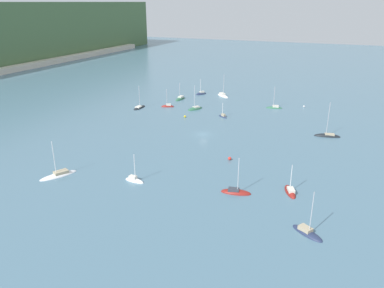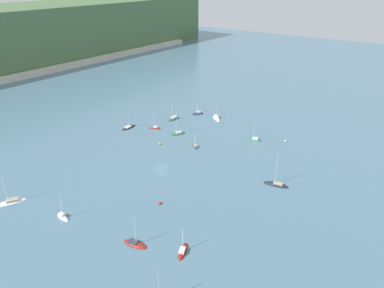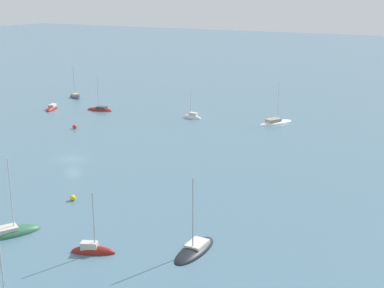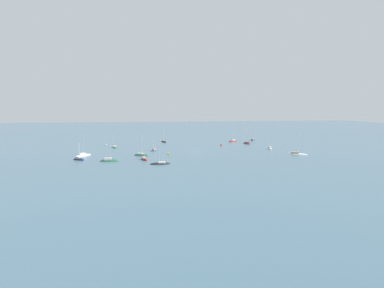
{
  "view_description": "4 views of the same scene",
  "coord_description": "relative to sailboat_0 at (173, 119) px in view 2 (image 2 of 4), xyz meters",
  "views": [
    {
      "loc": [
        -103.05,
        -39.81,
        38.81
      ],
      "look_at": [
        -11.85,
        -1.15,
        1.08
      ],
      "focal_mm": 35.0,
      "sensor_mm": 36.0,
      "label": 1
    },
    {
      "loc": [
        -82.52,
        -74.34,
        60.04
      ],
      "look_at": [
        17.48,
        -0.18,
        2.57
      ],
      "focal_mm": 35.0,
      "sensor_mm": 36.0,
      "label": 2
    },
    {
      "loc": [
        65.72,
        60.06,
        27.42
      ],
      "look_at": [
        -12.93,
        16.09,
        1.69
      ],
      "focal_mm": 50.0,
      "sensor_mm": 36.0,
      "label": 3
    },
    {
      "loc": [
        24.98,
        141.52,
        20.22
      ],
      "look_at": [
        3.03,
        6.93,
        3.75
      ],
      "focal_mm": 28.0,
      "sensor_mm": 36.0,
      "label": 4
    }
  ],
  "objects": [
    {
      "name": "sailboat_3",
      "position": [
        1.55,
        -39.67,
        0.02
      ],
      "size": [
        3.74,
        6.68,
        8.95
      ],
      "rotation": [
        0.0,
        0.0,
        1.84
      ],
      "color": "#2D6647",
      "rests_on": "ground_plane"
    },
    {
      "name": "sailboat_7",
      "position": [
        -74.74,
        -22.64,
        0.03
      ],
      "size": [
        1.9,
        5.1,
        7.58
      ],
      "rotation": [
        0.0,
        0.0,
        4.63
      ],
      "color": "white",
      "rests_on": "ground_plane"
    },
    {
      "name": "sailboat_0",
      "position": [
        0.0,
        0.0,
        0.0
      ],
      "size": [
        7.44,
        2.65,
        8.08
      ],
      "rotation": [
        0.0,
        0.0,
        3.08
      ],
      "color": "#2D6647",
      "rests_on": "ground_plane"
    },
    {
      "name": "mooring_buoy_0",
      "position": [
        -23.63,
        -12.71,
        0.29
      ],
      "size": [
        0.78,
        0.78,
        0.78
      ],
      "color": "yellow",
      "rests_on": "ground_plane"
    },
    {
      "name": "sailboat_5",
      "position": [
        -17.65,
        -24.99,
        0.05
      ],
      "size": [
        3.64,
        4.35,
        5.72
      ],
      "rotation": [
        0.0,
        0.0,
        0.94
      ],
      "color": "#232D4C",
      "rests_on": "ground_plane"
    },
    {
      "name": "sailboat_9",
      "position": [
        -12.0,
        -11.87,
        -0.03
      ],
      "size": [
        7.2,
        5.39,
        10.25
      ],
      "rotation": [
        0.0,
        0.0,
        2.65
      ],
      "color": "#2D6647",
      "rests_on": "ground_plane"
    },
    {
      "name": "sailboat_2",
      "position": [
        -79.22,
        -4.44,
        0.01
      ],
      "size": [
        9.13,
        6.42,
        9.45
      ],
      "rotation": [
        0.0,
        0.0,
        2.66
      ],
      "color": "silver",
      "rests_on": "ground_plane"
    },
    {
      "name": "sailboat_8",
      "position": [
        12.09,
        -4.71,
        0.01
      ],
      "size": [
        5.45,
        4.51,
        7.77
      ],
      "rotation": [
        0.0,
        0.0,
        2.54
      ],
      "color": "#232D4C",
      "rests_on": "ground_plane"
    },
    {
      "name": "mooring_buoy_2",
      "position": [
        7.17,
        -50.17,
        0.26
      ],
      "size": [
        0.73,
        0.73,
        0.73
      ],
      "color": "white",
      "rests_on": "ground_plane"
    },
    {
      "name": "ground_plane",
      "position": [
        -38.01,
        -25.42,
        -0.11
      ],
      "size": [
        600.0,
        600.0,
        0.0
      ],
      "primitive_type": "plane",
      "color": "slate"
    },
    {
      "name": "sailboat_13",
      "position": [
        -70.98,
        -45.85,
        -0.03
      ],
      "size": [
        3.45,
        6.87,
        9.0
      ],
      "rotation": [
        0.0,
        0.0,
        4.89
      ],
      "color": "maroon",
      "rests_on": "ground_plane"
    },
    {
      "name": "sailboat_1",
      "position": [
        -24.97,
        -61.31,
        -0.03
      ],
      "size": [
        3.64,
        8.1,
        11.65
      ],
      "rotation": [
        0.0,
        0.0,
        1.76
      ],
      "color": "black",
      "rests_on": "ground_plane"
    },
    {
      "name": "mooring_buoy_1",
      "position": [
        -54.31,
        -39.18,
        0.34
      ],
      "size": [
        0.9,
        0.9,
        0.9
      ],
      "color": "red",
      "rests_on": "ground_plane"
    },
    {
      "name": "sailboat_11",
      "position": [
        12.48,
        -14.85,
        0.03
      ],
      "size": [
        6.95,
        7.49,
        10.49
      ],
      "rotation": [
        0.0,
        0.0,
        4.0
      ],
      "color": "white",
      "rests_on": "ground_plane"
    },
    {
      "name": "sailboat_12",
      "position": [
        -13.04,
        -0.54,
        0.02
      ],
      "size": [
        3.29,
        5.08,
        7.83
      ],
      "rotation": [
        0.0,
        0.0,
        1.99
      ],
      "color": "maroon",
      "rests_on": "ground_plane"
    },
    {
      "name": "sailboat_10",
      "position": [
        -66.16,
        -56.69,
        -0.01
      ],
      "size": [
        6.4,
        4.2,
        7.22
      ],
      "rotation": [
        0.0,
        0.0,
        0.42
      ],
      "color": "maroon",
      "rests_on": "ground_plane"
    },
    {
      "name": "sailboat_6",
      "position": [
        -18.84,
        8.95,
        -0.03
      ],
      "size": [
        7.52,
        2.69,
        9.31
      ],
      "rotation": [
        0.0,
        0.0,
        0.01
      ],
      "color": "black",
      "rests_on": "ground_plane"
    }
  ]
}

